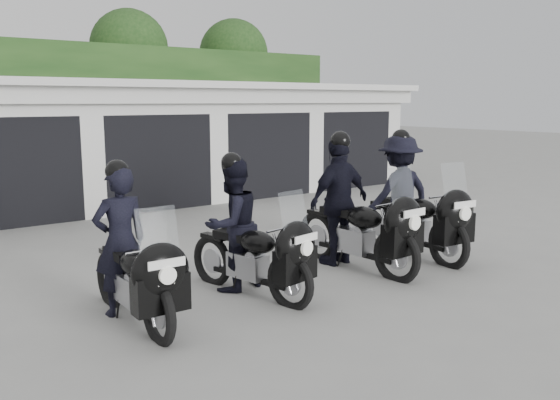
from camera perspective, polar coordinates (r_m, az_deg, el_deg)
ground at (r=9.48m, az=3.24°, el=-5.83°), size 80.00×80.00×0.00m
garage_block at (r=16.19m, az=-15.51°, el=5.34°), size 16.40×6.80×2.96m
background_vegetation at (r=20.86m, az=-19.71°, el=9.70°), size 20.00×3.90×5.80m
police_bike_a at (r=6.96m, az=-14.20°, el=-5.38°), size 0.67×2.19×1.90m
police_bike_b at (r=7.77m, az=-3.64°, el=-3.19°), size 1.03×2.17×1.91m
police_bike_c at (r=9.02m, az=6.64°, el=-0.83°), size 1.19×2.44×2.12m
police_bike_d at (r=9.97m, az=12.10°, el=0.01°), size 1.33×2.42×2.11m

